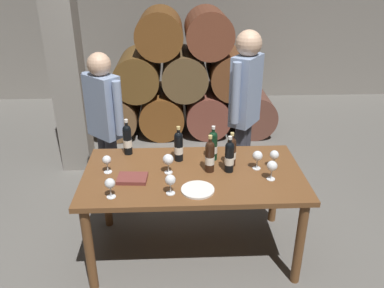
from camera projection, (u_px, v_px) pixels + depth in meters
name	position (u px, v px, depth m)	size (l,w,h in m)	color
ground_plane	(193.00, 249.00, 3.35)	(14.00, 14.00, 0.00)	#66635E
cellar_back_wall	(181.00, 15.00, 6.53)	(10.00, 0.24, 2.80)	gray
barrel_stack	(184.00, 81.00, 5.38)	(2.49, 0.90, 1.69)	brown
stone_pillar	(65.00, 57.00, 4.18)	(0.32, 0.32, 2.60)	gray
dining_table	(193.00, 183.00, 3.06)	(1.70, 0.90, 0.76)	brown
wine_bottle_0	(229.00, 156.00, 2.99)	(0.07, 0.07, 0.30)	black
wine_bottle_1	(231.00, 151.00, 3.08)	(0.07, 0.07, 0.28)	black
wine_bottle_2	(210.00, 156.00, 2.99)	(0.07, 0.07, 0.30)	black
wine_bottle_3	(127.00, 139.00, 3.26)	(0.07, 0.07, 0.31)	black
wine_bottle_4	(213.00, 145.00, 3.17)	(0.07, 0.07, 0.30)	black
wine_bottle_5	(179.00, 146.00, 3.16)	(0.07, 0.07, 0.30)	black
wine_glass_0	(170.00, 181.00, 2.71)	(0.08, 0.08, 0.15)	white
wine_glass_1	(107.00, 161.00, 2.99)	(0.07, 0.07, 0.14)	white
wine_glass_2	(110.00, 184.00, 2.67)	(0.07, 0.07, 0.15)	white
wine_glass_3	(168.00, 160.00, 2.98)	(0.08, 0.08, 0.16)	white
wine_glass_4	(257.00, 156.00, 3.04)	(0.08, 0.08, 0.15)	white
wine_glass_5	(274.00, 156.00, 3.06)	(0.07, 0.07, 0.15)	white
wine_glass_6	(272.00, 167.00, 2.89)	(0.08, 0.08, 0.15)	white
tasting_notebook	(132.00, 178.00, 2.92)	(0.22, 0.16, 0.03)	brown
serving_plate	(198.00, 190.00, 2.79)	(0.24, 0.24, 0.01)	white
sommelier_presenting	(245.00, 104.00, 3.60)	(0.33, 0.42, 1.72)	#383842
taster_seated_left	(105.00, 120.00, 3.57)	(0.38, 0.36, 1.54)	#383842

